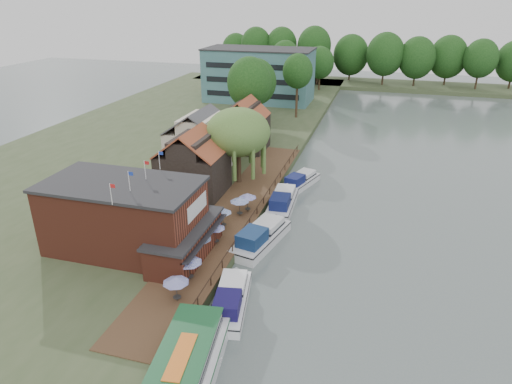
% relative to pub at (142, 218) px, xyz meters
% --- Properties ---
extents(ground, '(260.00, 260.00, 0.00)m').
position_rel_pub_xyz_m(ground, '(14.00, 1.00, -4.65)').
color(ground, '#525F5F').
rests_on(ground, ground).
extents(land_bank, '(50.00, 140.00, 1.00)m').
position_rel_pub_xyz_m(land_bank, '(-16.00, 36.00, -4.15)').
color(land_bank, '#384728').
rests_on(land_bank, ground).
extents(quay_deck, '(6.00, 50.00, 0.10)m').
position_rel_pub_xyz_m(quay_deck, '(6.00, 11.00, -3.60)').
color(quay_deck, '#47301E').
rests_on(quay_deck, land_bank).
extents(quay_rail, '(0.20, 49.00, 1.00)m').
position_rel_pub_xyz_m(quay_rail, '(8.70, 11.50, -3.15)').
color(quay_rail, black).
rests_on(quay_rail, land_bank).
extents(pub, '(20.00, 11.00, 7.30)m').
position_rel_pub_xyz_m(pub, '(0.00, 0.00, 0.00)').
color(pub, maroon).
rests_on(pub, land_bank).
extents(hotel_block, '(25.40, 12.40, 12.30)m').
position_rel_pub_xyz_m(hotel_block, '(-8.00, 71.00, 2.50)').
color(hotel_block, '#38666B').
rests_on(hotel_block, land_bank).
extents(cottage_a, '(8.60, 7.60, 8.50)m').
position_rel_pub_xyz_m(cottage_a, '(-1.00, 15.00, 0.60)').
color(cottage_a, black).
rests_on(cottage_a, land_bank).
extents(cottage_b, '(9.60, 8.60, 8.50)m').
position_rel_pub_xyz_m(cottage_b, '(-4.00, 25.00, 0.60)').
color(cottage_b, beige).
rests_on(cottage_b, land_bank).
extents(cottage_c, '(7.60, 7.60, 8.50)m').
position_rel_pub_xyz_m(cottage_c, '(0.00, 34.00, 0.60)').
color(cottage_c, black).
rests_on(cottage_c, land_bank).
extents(willow, '(8.60, 8.60, 10.43)m').
position_rel_pub_xyz_m(willow, '(3.50, 20.00, 1.56)').
color(willow, '#476B2D').
rests_on(willow, land_bank).
extents(umbrella_0, '(2.26, 2.26, 2.38)m').
position_rel_pub_xyz_m(umbrella_0, '(6.74, -6.83, -2.36)').
color(umbrella_0, navy).
rests_on(umbrella_0, quay_deck).
extents(umbrella_1, '(2.45, 2.45, 2.38)m').
position_rel_pub_xyz_m(umbrella_1, '(6.52, -3.67, -2.36)').
color(umbrella_1, navy).
rests_on(umbrella_1, quay_deck).
extents(umbrella_2, '(2.25, 2.25, 2.38)m').
position_rel_pub_xyz_m(umbrella_2, '(5.89, 0.53, -2.36)').
color(umbrella_2, navy).
rests_on(umbrella_2, quay_deck).
extents(umbrella_3, '(2.06, 2.06, 2.38)m').
position_rel_pub_xyz_m(umbrella_3, '(6.50, 3.05, -2.36)').
color(umbrella_3, navy).
rests_on(umbrella_3, quay_deck).
extents(umbrella_4, '(1.96, 1.96, 2.38)m').
position_rel_pub_xyz_m(umbrella_4, '(6.01, 6.70, -2.36)').
color(umbrella_4, navy).
rests_on(umbrella_4, quay_deck).
extents(umbrella_5, '(2.26, 2.26, 2.38)m').
position_rel_pub_xyz_m(umbrella_5, '(6.89, 9.99, -2.36)').
color(umbrella_5, '#1B3A96').
rests_on(umbrella_5, quay_deck).
extents(umbrella_6, '(2.12, 2.12, 2.38)m').
position_rel_pub_xyz_m(umbrella_6, '(7.46, 11.32, -2.36)').
color(umbrella_6, navy).
rests_on(umbrella_6, quay_deck).
extents(cruiser_0, '(4.74, 9.96, 2.31)m').
position_rel_pub_xyz_m(cruiser_0, '(10.94, -5.06, -3.50)').
color(cruiser_0, white).
rests_on(cruiser_0, ground).
extents(cruiser_1, '(5.51, 10.98, 2.57)m').
position_rel_pub_xyz_m(cruiser_1, '(10.56, 6.03, -3.37)').
color(cruiser_1, silver).
rests_on(cruiser_1, ground).
extents(cruiser_2, '(3.79, 10.22, 2.45)m').
position_rel_pub_xyz_m(cruiser_2, '(10.75, 15.58, -3.43)').
color(cruiser_2, silver).
rests_on(cruiser_2, ground).
extents(cruiser_3, '(5.40, 9.35, 2.12)m').
position_rel_pub_xyz_m(cruiser_3, '(11.57, 23.30, -3.59)').
color(cruiser_3, silver).
rests_on(cruiser_3, ground).
extents(tour_boat, '(6.15, 15.34, 3.26)m').
position_rel_pub_xyz_m(tour_boat, '(10.91, -15.44, -3.02)').
color(tour_boat, silver).
rests_on(tour_boat, ground).
extents(swan, '(0.44, 0.44, 0.44)m').
position_rel_pub_xyz_m(swan, '(12.25, -11.94, -4.43)').
color(swan, white).
rests_on(swan, ground).
extents(bank_tree_0, '(7.86, 7.86, 14.13)m').
position_rel_pub_xyz_m(bank_tree_0, '(-1.54, 41.88, 3.42)').
color(bank_tree_0, '#143811').
rests_on(bank_tree_0, land_bank).
extents(bank_tree_1, '(7.69, 7.69, 12.85)m').
position_rel_pub_xyz_m(bank_tree_1, '(-2.47, 49.56, 2.77)').
color(bank_tree_1, '#143811').
rests_on(bank_tree_1, land_bank).
extents(bank_tree_2, '(6.13, 6.13, 13.05)m').
position_rel_pub_xyz_m(bank_tree_2, '(3.96, 57.53, 2.88)').
color(bank_tree_2, '#143811').
rests_on(bank_tree_2, land_bank).
extents(bank_tree_3, '(7.23, 7.23, 13.45)m').
position_rel_pub_xyz_m(bank_tree_3, '(-3.62, 79.50, 3.08)').
color(bank_tree_3, '#143811').
rests_on(bank_tree_3, land_bank).
extents(bank_tree_4, '(7.28, 7.28, 11.33)m').
position_rel_pub_xyz_m(bank_tree_4, '(3.98, 88.08, 2.02)').
color(bank_tree_4, '#143811').
rests_on(bank_tree_4, land_bank).
extents(bank_tree_5, '(6.97, 6.97, 10.70)m').
position_rel_pub_xyz_m(bank_tree_5, '(2.11, 96.06, 1.70)').
color(bank_tree_5, '#143811').
rests_on(bank_tree_5, land_bank).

